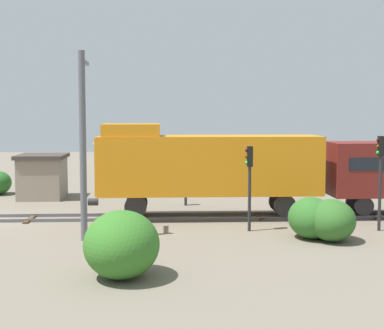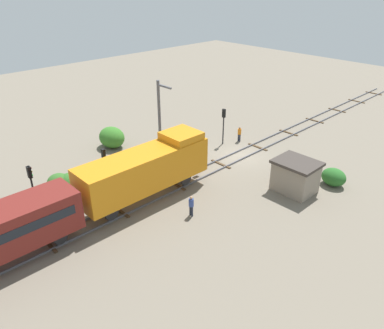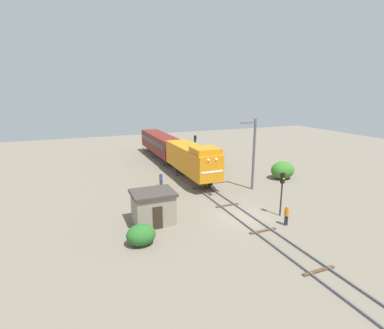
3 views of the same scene
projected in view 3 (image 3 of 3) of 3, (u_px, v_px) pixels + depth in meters
ground_plane at (243, 217)px, 26.09m from camera, size 103.62×103.62×0.00m
railway_track at (243, 217)px, 26.07m from camera, size 2.40×69.08×0.16m
locomotive at (192, 159)px, 35.81m from camera, size 2.90×11.60×4.60m
passenger_car_leading at (160, 143)px, 47.82m from camera, size 2.84×14.00×3.66m
traffic_signal_near at (282, 186)px, 25.79m from camera, size 0.32×0.34×3.90m
traffic_signal_mid at (212, 154)px, 38.65m from camera, size 0.32×0.34×3.82m
traffic_signal_far at (195, 144)px, 43.91m from camera, size 0.32×0.34×4.27m
worker_near_track at (287, 214)px, 24.35m from camera, size 0.38×0.38×1.70m
worker_by_signal at (161, 179)px, 33.96m from camera, size 0.38×0.38×1.70m
catenary_mast at (253, 153)px, 32.45m from camera, size 1.94×0.28×7.83m
relay_hut at (153, 207)px, 24.75m from camera, size 3.50×2.90×2.74m
bush_near at (141, 235)px, 21.33m from camera, size 2.11×1.73×1.54m
bush_mid at (283, 170)px, 37.07m from camera, size 3.00×2.45×2.18m
bush_far at (214, 162)px, 41.86m from camera, size 2.40×1.97×1.75m
bush_back at (216, 161)px, 42.69m from camera, size 2.40×1.96×1.74m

